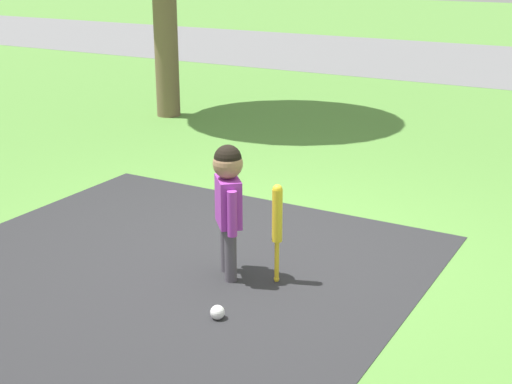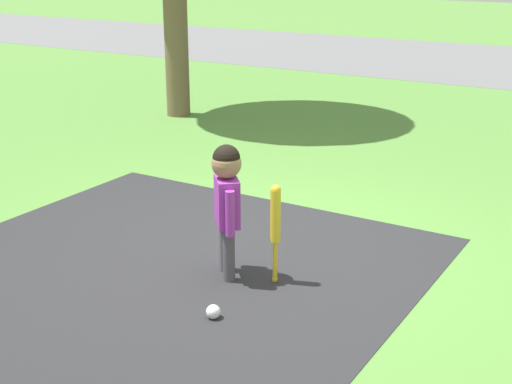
{
  "view_description": "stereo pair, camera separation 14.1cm",
  "coord_description": "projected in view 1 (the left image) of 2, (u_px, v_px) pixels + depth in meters",
  "views": [
    {
      "loc": [
        2.5,
        -4.58,
        2.24
      ],
      "look_at": [
        -0.0,
        -0.19,
        0.53
      ],
      "focal_mm": 50.0,
      "sensor_mm": 36.0,
      "label": 1
    },
    {
      "loc": [
        2.62,
        -4.51,
        2.24
      ],
      "look_at": [
        -0.0,
        -0.19,
        0.53
      ],
      "focal_mm": 50.0,
      "sensor_mm": 36.0,
      "label": 2
    }
  ],
  "objects": [
    {
      "name": "child",
      "position": [
        228.0,
        193.0,
        4.97
      ],
      "size": [
        0.29,
        0.32,
        0.98
      ],
      "rotation": [
        0.0,
        0.0,
        -0.84
      ],
      "color": "#4C4751",
      "rests_on": "ground"
    },
    {
      "name": "sports_ball",
      "position": [
        218.0,
        312.0,
        4.55
      ],
      "size": [
        0.09,
        0.09,
        0.09
      ],
      "color": "white",
      "rests_on": "ground"
    },
    {
      "name": "baseball_bat",
      "position": [
        277.0,
        220.0,
        4.94
      ],
      "size": [
        0.07,
        0.07,
        0.73
      ],
      "color": "yellow",
      "rests_on": "ground"
    },
    {
      "name": "ground_plane",
      "position": [
        268.0,
        248.0,
        5.66
      ],
      "size": [
        60.0,
        60.0,
        0.0
      ],
      "primitive_type": "plane",
      "color": "#518438"
    }
  ]
}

